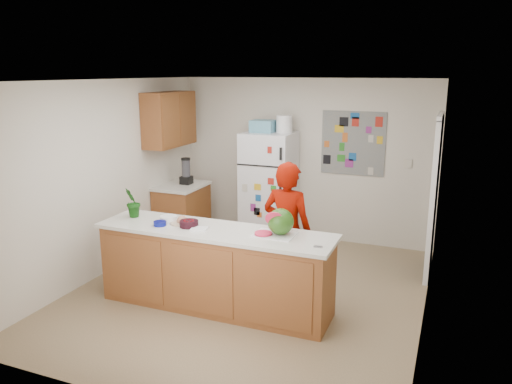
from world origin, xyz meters
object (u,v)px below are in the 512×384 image
at_px(watermelon, 281,222).
at_px(cherry_bowl, 189,224).
at_px(person, 287,231).
at_px(refrigerator, 269,187).

relative_size(watermelon, cherry_bowl, 1.34).
bearing_deg(person, refrigerator, -57.70).
xyz_separation_m(person, watermelon, (0.08, -0.48, 0.26)).
bearing_deg(person, watermelon, 105.85).
relative_size(person, cherry_bowl, 7.79).
bearing_deg(cherry_bowl, watermelon, 5.26).
height_order(person, watermelon, person).
relative_size(refrigerator, person, 1.05).
distance_m(refrigerator, cherry_bowl, 2.41).
bearing_deg(refrigerator, cherry_bowl, -91.14).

